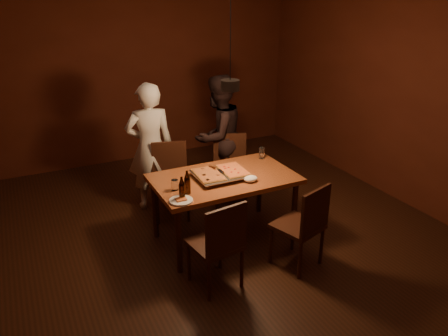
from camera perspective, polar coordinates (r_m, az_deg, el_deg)
name	(u,v)px	position (r m, az deg, el deg)	size (l,w,h in m)	color
room_shell	(230,121)	(4.30, 0.78, 6.19)	(6.00, 6.00, 6.00)	#34180E
dining_table	(224,183)	(4.66, 0.00, -1.97)	(1.50, 0.90, 0.75)	#964B26
chair_far_left	(170,173)	(5.31, -7.02, -0.61)	(0.52, 0.52, 0.49)	#38190F
chair_far_right	(230,163)	(5.56, 0.79, 0.70)	(0.56, 0.56, 0.49)	#38190F
chair_near_left	(220,238)	(3.95, -0.55, -9.18)	(0.47, 0.47, 0.49)	#38190F
chair_near_right	(305,220)	(4.31, 10.58, -6.64)	(0.53, 0.53, 0.49)	#38190F
pizza_tray	(221,175)	(4.60, -0.43, -0.96)	(0.55, 0.45, 0.05)	silver
pizza_meat	(209,174)	(4.55, -2.02, -0.82)	(0.26, 0.41, 0.02)	maroon
pizza_cheese	(233,170)	(4.65, 1.19, -0.24)	(0.25, 0.40, 0.02)	gold
spatula	(219,171)	(4.60, -0.64, -0.46)	(0.09, 0.24, 0.04)	silver
beer_bottle_a	(182,188)	(4.13, -5.53, -2.62)	(0.06, 0.06, 0.23)	black
beer_bottle_b	(187,182)	(4.23, -4.82, -1.88)	(0.06, 0.06, 0.24)	black
water_glass_left	(175,185)	(4.34, -6.45, -2.22)	(0.07, 0.07, 0.11)	silver
water_glass_right	(262,153)	(5.12, 4.94, 1.97)	(0.06, 0.06, 0.13)	silver
plate_slice	(181,200)	(4.13, -5.64, -4.23)	(0.22, 0.22, 0.03)	white
napkin	(251,179)	(4.51, 3.50, -1.42)	(0.15, 0.12, 0.06)	white
diner_white	(150,147)	(5.42, -9.62, 2.72)	(0.58, 0.38, 1.60)	white
diner_dark	(218,136)	(5.73, -0.73, 4.16)	(0.78, 0.61, 1.60)	black
pendant_lamp	(230,84)	(4.21, 0.81, 10.90)	(0.18, 0.18, 1.10)	black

